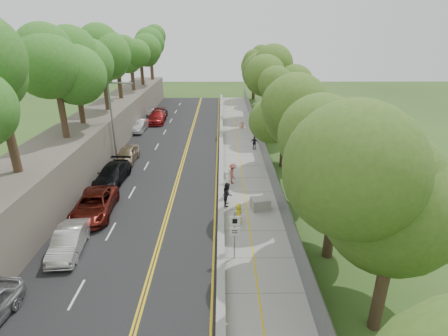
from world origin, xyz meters
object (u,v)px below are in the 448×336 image
at_px(concrete_block, 260,204).
at_px(construction_barrel, 242,125).
at_px(streetlight, 114,116).
at_px(painter_0, 238,213).
at_px(signpost, 235,230).
at_px(car_2, 94,205).
at_px(person_far, 254,143).
at_px(car_1, 69,241).

bearing_deg(concrete_block, construction_barrel, 90.50).
relative_size(streetlight, painter_0, 5.26).
xyz_separation_m(signpost, car_2, (-10.05, 5.36, -1.13)).
bearing_deg(car_2, signpost, -32.31).
relative_size(signpost, concrete_block, 2.32).
bearing_deg(concrete_block, signpost, -109.67).
bearing_deg(construction_barrel, painter_0, -93.56).
bearing_deg(person_far, painter_0, 102.90).
bearing_deg(person_far, signpost, 103.56).
xyz_separation_m(concrete_block, person_far, (0.77, 13.94, 0.32)).
bearing_deg(streetlight, painter_0, -47.50).
bearing_deg(concrete_block, car_2, -176.91).
xyz_separation_m(signpost, painter_0, (0.40, 4.02, -1.15)).
bearing_deg(person_far, streetlight, 33.42).
xyz_separation_m(construction_barrel, car_1, (-12.00, -28.17, 0.27)).
distance_m(car_2, person_far, 19.53).
bearing_deg(streetlight, signpost, -55.92).
xyz_separation_m(streetlight, construction_barrel, (13.46, 11.93, -4.13)).
bearing_deg(concrete_block, car_1, -156.75).
xyz_separation_m(signpost, construction_barrel, (1.95, 28.95, -1.45)).
bearing_deg(streetlight, car_2, -82.85).
distance_m(construction_barrel, concrete_block, 22.93).
bearing_deg(signpost, painter_0, 84.31).
distance_m(construction_barrel, car_2, 26.47).
height_order(signpost, concrete_block, signpost).
distance_m(signpost, construction_barrel, 29.05).
height_order(streetlight, car_2, streetlight).
bearing_deg(signpost, concrete_block, 70.33).
relative_size(car_2, painter_0, 3.74).
height_order(streetlight, signpost, streetlight).
height_order(car_2, person_far, car_2).
distance_m(construction_barrel, person_far, 9.05).
distance_m(painter_0, person_far, 16.14).
bearing_deg(person_far, car_2, 70.28).
distance_m(construction_barrel, painter_0, 24.98).
bearing_deg(construction_barrel, signpost, -93.85).
distance_m(construction_barrel, car_1, 30.62).
distance_m(signpost, car_1, 10.15).
xyz_separation_m(construction_barrel, concrete_block, (0.20, -22.93, -0.01)).
distance_m(car_1, painter_0, 10.94).
xyz_separation_m(concrete_block, painter_0, (-1.75, -2.00, 0.32)).
xyz_separation_m(signpost, car_1, (-10.05, 0.77, -1.19)).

